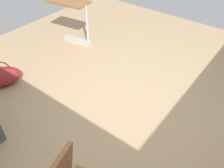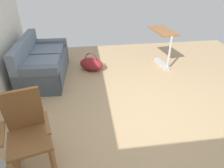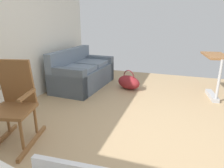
% 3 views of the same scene
% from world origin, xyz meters
% --- Properties ---
extents(ground_plane, '(6.81, 6.81, 0.00)m').
position_xyz_m(ground_plane, '(0.00, 0.00, 0.00)').
color(ground_plane, tan).
extents(couch, '(1.64, 0.92, 0.85)m').
position_xyz_m(couch, '(1.69, 1.76, 0.31)').
color(couch, slate).
rests_on(couch, ground).
extents(rocking_chair, '(0.85, 0.64, 1.05)m').
position_xyz_m(rocking_chair, '(-0.58, 1.55, 0.50)').
color(rocking_chair, brown).
rests_on(rocking_chair, ground).
extents(overbed_table, '(0.87, 0.52, 0.84)m').
position_xyz_m(overbed_table, '(1.94, -1.00, 0.53)').
color(overbed_table, '#B2B5BA').
rests_on(overbed_table, ground).
extents(duffel_bag, '(0.53, 0.64, 0.43)m').
position_xyz_m(duffel_bag, '(1.87, 0.71, 0.15)').
color(duffel_bag, maroon).
rests_on(duffel_bag, ground).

